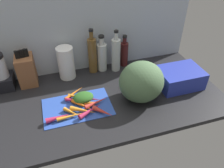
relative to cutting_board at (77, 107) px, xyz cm
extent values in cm
cube|color=black|center=(12.63, 5.75, -1.90)|extent=(170.00, 80.00, 3.00)
cube|color=#ADB7C1|center=(12.63, 44.25, 29.60)|extent=(170.00, 3.00, 60.00)
cube|color=#2D51B7|center=(0.00, 0.00, 0.00)|extent=(42.62, 27.31, 0.80)
cone|color=red|center=(11.92, -1.79, 1.90)|extent=(16.45, 7.89, 3.00)
cone|color=orange|center=(2.41, -6.35, 1.92)|extent=(15.37, 10.99, 3.05)
cone|color=#B2264C|center=(-12.65, -8.03, 2.03)|extent=(14.52, 4.89, 3.27)
cone|color=orange|center=(-4.28, -5.74, 1.65)|extent=(9.85, 10.58, 2.50)
cone|color=orange|center=(-4.93, -8.62, 1.57)|extent=(17.51, 3.33, 2.34)
cone|color=orange|center=(2.47, 7.26, 1.51)|extent=(13.78, 9.26, 2.23)
cone|color=orange|center=(2.93, -1.46, 1.81)|extent=(12.33, 13.82, 2.82)
cone|color=#B2264C|center=(6.74, -7.82, 1.95)|extent=(16.30, 10.27, 3.10)
cone|color=orange|center=(0.31, 12.42, 1.49)|extent=(14.56, 11.26, 2.17)
cone|color=#B2264C|center=(9.06, 2.80, 1.72)|extent=(13.18, 7.48, 2.65)
cone|color=red|center=(13.56, -11.04, 2.03)|extent=(11.56, 12.15, 3.27)
cone|color=#B2264C|center=(0.24, 4.09, 1.57)|extent=(13.80, 8.29, 2.33)
cone|color=orange|center=(9.64, -0.79, 1.50)|extent=(10.55, 4.09, 2.20)
ellipsoid|color=#2D6023|center=(4.83, 4.06, 3.19)|extent=(13.17, 10.13, 5.57)
ellipsoid|color=#4C6B47|center=(41.02, -3.66, 13.00)|extent=(28.67, 25.99, 26.80)
cube|color=brown|center=(-28.23, 36.75, 10.32)|extent=(11.77, 16.87, 21.43)
cylinder|color=black|center=(-31.66, 34.73, 23.78)|extent=(2.05, 2.05, 5.50)
cylinder|color=black|center=(-30.29, 34.51, 23.78)|extent=(1.46, 1.46, 5.50)
cylinder|color=black|center=(-28.92, 35.18, 23.78)|extent=(1.84, 1.84, 5.50)
cylinder|color=black|center=(-27.54, 35.19, 23.78)|extent=(1.56, 1.56, 5.50)
cylinder|color=black|center=(-26.17, 35.76, 23.78)|extent=(2.12, 2.12, 5.50)
cylinder|color=black|center=(-24.80, 35.67, 23.78)|extent=(1.44, 1.44, 5.50)
cube|color=black|center=(-44.80, 34.94, 4.29)|extent=(14.08, 14.08, 9.37)
cylinder|color=white|center=(-0.74, 35.25, 11.60)|extent=(11.85, 11.85, 24.00)
cylinder|color=brown|center=(19.16, 36.81, 12.96)|extent=(6.52, 6.52, 26.72)
cylinder|color=brown|center=(19.16, 36.81, 29.40)|extent=(2.77, 2.77, 6.16)
cylinder|color=black|center=(19.16, 36.81, 33.29)|extent=(3.19, 3.19, 1.60)
cylinder|color=silver|center=(26.47, 37.25, 10.25)|extent=(7.45, 7.45, 21.30)
cylinder|color=silver|center=(26.47, 37.25, 23.73)|extent=(3.62, 3.62, 5.66)
cylinder|color=black|center=(26.47, 37.25, 27.36)|extent=(4.16, 4.16, 1.60)
cylinder|color=silver|center=(36.46, 33.69, 12.29)|extent=(6.62, 6.62, 25.38)
cylinder|color=silver|center=(36.46, 33.69, 27.78)|extent=(2.78, 2.78, 5.60)
cylinder|color=black|center=(36.46, 33.69, 31.38)|extent=(3.20, 3.20, 1.60)
cylinder|color=#471919|center=(44.79, 38.23, 9.17)|extent=(6.04, 6.04, 19.14)
cylinder|color=#471919|center=(44.79, 38.23, 21.17)|extent=(2.86, 2.86, 4.85)
cylinder|color=black|center=(44.79, 38.23, 24.40)|extent=(3.29, 3.29, 1.60)
cube|color=#2838AD|center=(72.84, 1.79, 5.81)|extent=(29.90, 22.16, 12.43)
camera|label=1|loc=(-9.49, -103.82, 96.03)|focal=35.46mm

